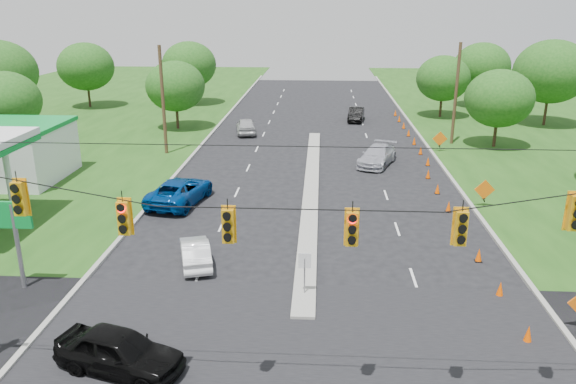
{
  "coord_description": "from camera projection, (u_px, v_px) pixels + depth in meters",
  "views": [
    {
      "loc": [
        0.57,
        -15.68,
        12.0
      ],
      "look_at": [
        -1.06,
        11.88,
        2.8
      ],
      "focal_mm": 35.0,
      "sensor_mm": 36.0,
      "label": 1
    }
  ],
  "objects": [
    {
      "name": "cone_11",
      "position": [
        404.0,
        125.0,
        57.36
      ],
      "size": [
        0.32,
        0.32,
        0.7
      ],
      "primitive_type": "cone",
      "color": "#FD5200",
      "rests_on": "ground"
    },
    {
      "name": "cone_6",
      "position": [
        428.0,
        174.0,
        40.82
      ],
      "size": [
        0.32,
        0.32,
        0.7
      ],
      "primitive_type": "cone",
      "color": "#FD5200",
      "rests_on": "ground"
    },
    {
      "name": "tree_2",
      "position": [
        5.0,
        101.0,
        47.17
      ],
      "size": [
        5.88,
        5.88,
        6.86
      ],
      "color": "black",
      "rests_on": "ground"
    },
    {
      "name": "work_sign_1",
      "position": [
        484.0,
        191.0,
        34.77
      ],
      "size": [
        1.27,
        0.58,
        1.37
      ],
      "color": "black",
      "rests_on": "ground"
    },
    {
      "name": "black_sedan",
      "position": [
        119.0,
        351.0,
        19.16
      ],
      "size": [
        4.89,
        3.06,
        1.55
      ],
      "primitive_type": "imported",
      "rotation": [
        0.0,
        0.0,
        1.28
      ],
      "color": "black",
      "rests_on": "ground"
    },
    {
      "name": "tree_10",
      "position": [
        551.0,
        72.0,
        57.24
      ],
      "size": [
        7.56,
        7.56,
        8.82
      ],
      "color": "black",
      "rests_on": "ground"
    },
    {
      "name": "cone_0",
      "position": [
        528.0,
        334.0,
        20.93
      ],
      "size": [
        0.32,
        0.32,
        0.7
      ],
      "primitive_type": "cone",
      "color": "#FD5200",
      "rests_on": "ground"
    },
    {
      "name": "curb_left",
      "position": [
        195.0,
        154.0,
        47.65
      ],
      "size": [
        0.25,
        110.0,
        0.16
      ],
      "primitive_type": "cube",
      "color": "gray",
      "rests_on": "ground"
    },
    {
      "name": "dark_car_receding",
      "position": [
        356.0,
        114.0,
        61.1
      ],
      "size": [
        2.09,
        4.6,
        1.46
      ],
      "primitive_type": "imported",
      "rotation": [
        0.0,
        0.0,
        -0.13
      ],
      "color": "black",
      "rests_on": "ground"
    },
    {
      "name": "work_sign_2",
      "position": [
        440.0,
        139.0,
        48.03
      ],
      "size": [
        1.27,
        0.58,
        1.37
      ],
      "color": "black",
      "rests_on": "ground"
    },
    {
      "name": "cone_10",
      "position": [
        409.0,
        133.0,
        54.05
      ],
      "size": [
        0.32,
        0.32,
        0.7
      ],
      "primitive_type": "cone",
      "color": "#FD5200",
      "rests_on": "ground"
    },
    {
      "name": "cone_2",
      "position": [
        479.0,
        255.0,
        27.56
      ],
      "size": [
        0.32,
        0.32,
        0.7
      ],
      "primitive_type": "cone",
      "color": "#FD5200",
      "rests_on": "ground"
    },
    {
      "name": "signal_span",
      "position": [
        296.0,
        262.0,
        16.16
      ],
      "size": [
        25.6,
        0.32,
        9.0
      ],
      "color": "#422D1C",
      "rests_on": "ground"
    },
    {
      "name": "cone_12",
      "position": [
        399.0,
        119.0,
        60.67
      ],
      "size": [
        0.32,
        0.32,
        0.7
      ],
      "primitive_type": "cone",
      "color": "#FD5200",
      "rests_on": "ground"
    },
    {
      "name": "cone_13",
      "position": [
        395.0,
        113.0,
        63.99
      ],
      "size": [
        0.32,
        0.32,
        0.7
      ],
      "primitive_type": "cone",
      "color": "#FD5200",
      "rests_on": "ground"
    },
    {
      "name": "cone_9",
      "position": [
        414.0,
        141.0,
        50.73
      ],
      "size": [
        0.32,
        0.32,
        0.7
      ],
      "primitive_type": "cone",
      "color": "#FD5200",
      "rests_on": "ground"
    },
    {
      "name": "median_sign",
      "position": [
        305.0,
        266.0,
        23.9
      ],
      "size": [
        0.55,
        0.06,
        2.05
      ],
      "color": "gray",
      "rests_on": "ground"
    },
    {
      "name": "cone_1",
      "position": [
        500.0,
        289.0,
        24.25
      ],
      "size": [
        0.32,
        0.32,
        0.7
      ],
      "primitive_type": "cone",
      "color": "#FD5200",
      "rests_on": "ground"
    },
    {
      "name": "silver_car_far",
      "position": [
        377.0,
        156.0,
        44.18
      ],
      "size": [
        3.85,
        5.65,
        1.52
      ],
      "primitive_type": "imported",
      "rotation": [
        0.0,
        0.0,
        -0.36
      ],
      "color": "#A8A9B4",
      "rests_on": "ground"
    },
    {
      "name": "white_sedan",
      "position": [
        195.0,
        252.0,
        27.21
      ],
      "size": [
        2.37,
        4.03,
        1.25
      ],
      "primitive_type": "imported",
      "rotation": [
        0.0,
        0.0,
        3.43
      ],
      "color": "white",
      "rests_on": "ground"
    },
    {
      "name": "utility_pole_far_right",
      "position": [
        456.0,
        94.0,
        49.7
      ],
      "size": [
        0.28,
        0.28,
        9.0
      ],
      "primitive_type": "cylinder",
      "color": "#422D1C",
      "rests_on": "ground"
    },
    {
      "name": "cone_8",
      "position": [
        421.0,
        150.0,
        47.42
      ],
      "size": [
        0.32,
        0.32,
        0.7
      ],
      "primitive_type": "cone",
      "color": "#FD5200",
      "rests_on": "ground"
    },
    {
      "name": "cone_7",
      "position": [
        428.0,
        161.0,
        44.1
      ],
      "size": [
        0.32,
        0.32,
        0.7
      ],
      "primitive_type": "cone",
      "color": "#FD5200",
      "rests_on": "ground"
    },
    {
      "name": "cone_5",
      "position": [
        438.0,
        189.0,
        37.51
      ],
      "size": [
        0.32,
        0.32,
        0.7
      ],
      "primitive_type": "cone",
      "color": "#FD5200",
      "rests_on": "ground"
    },
    {
      "name": "tree_12",
      "position": [
        443.0,
        78.0,
        61.98
      ],
      "size": [
        5.88,
        5.88,
        6.86
      ],
      "color": "black",
      "rests_on": "ground"
    },
    {
      "name": "blue_pickup",
      "position": [
        180.0,
        191.0,
        35.6
      ],
      "size": [
        3.74,
        6.24,
        1.62
      ],
      "primitive_type": "imported",
      "rotation": [
        0.0,
        0.0,
        2.95
      ],
      "color": "navy",
      "rests_on": "ground"
    },
    {
      "name": "tree_6",
      "position": [
        189.0,
        65.0,
        70.09
      ],
      "size": [
        6.72,
        6.72,
        7.84
      ],
      "color": "black",
      "rests_on": "ground"
    },
    {
      "name": "utility_pole_far_left",
      "position": [
        163.0,
        101.0,
        46.37
      ],
      "size": [
        0.28,
        0.28,
        9.0
      ],
      "primitive_type": "cylinder",
      "color": "#422D1C",
      "rests_on": "ground"
    },
    {
      "name": "tree_11",
      "position": [
        482.0,
        66.0,
        68.07
      ],
      "size": [
        6.72,
        6.72,
        7.84
      ],
      "color": "black",
      "rests_on": "ground"
    },
    {
      "name": "cone_3",
      "position": [
        462.0,
        228.0,
        30.88
      ],
      "size": [
        0.32,
        0.32,
        0.7
      ],
      "primitive_type": "cone",
      "color": "#FD5200",
      "rests_on": "ground"
    },
    {
      "name": "tree_4",
      "position": [
        86.0,
        67.0,
        67.93
      ],
      "size": [
        6.72,
        6.72,
        7.84
      ],
      "color": "black",
      "rests_on": "ground"
    },
    {
      "name": "cone_4",
      "position": [
        449.0,
        207.0,
        34.19
      ],
      "size": [
        0.32,
        0.32,
        0.7
      ],
      "primitive_type": "cone",
      "color": "#FD5200",
      "rests_on": "ground"
    },
    {
      "name": "median",
      "position": [
        311.0,
        189.0,
        38.56
      ],
      "size": [
        1.0,
        34.0,
        0.18
      ],
      "primitive_type": "cube",
      "color": "gray",
      "rests_on": "ground"
    },
    {
      "name": "tree_9",
      "position": [
        499.0,
        98.0,
        48.61
      ],
      "size": [
        5.88,
        5.88,
        6.86
      ],
      "color": "black",
      "rests_on": "ground"
    },
    {
      "name": "tree_5",
      "position": [
        175.0,
        86.0,
        55.97
      ],
      "size": [
        5.88,
        5.88,
        6.86
      ],
      "color": "black",
      "rests_on": "ground"
    },
    {
      "name": "silver_car_oncoming",
      "position": [
        246.0,
        126.0,
        54.95
      ],
      "size": [
        2.58,
        4.82,
        1.56
      ],
      "primitive_type": "imported",
      "rotation": [
        0.0,
        0.0,
        3.31
      ],
      "color": "#ACACAD",
      "rests_on": "ground"
    },
    {
      "name": "curb_right",
      "position": [
        435.0,
        158.0,
        46.52
      ],
      "size": [
        0.25,
        110.0,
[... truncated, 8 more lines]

